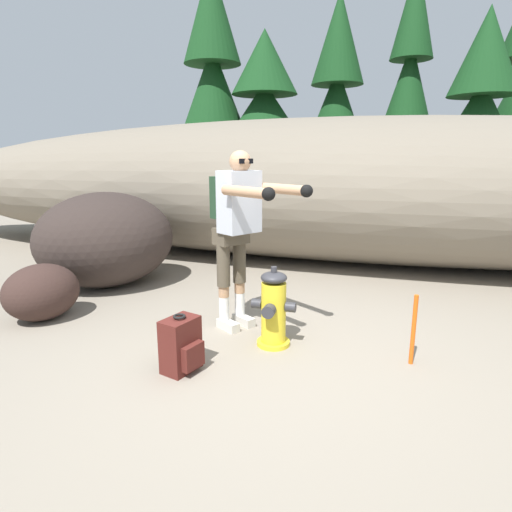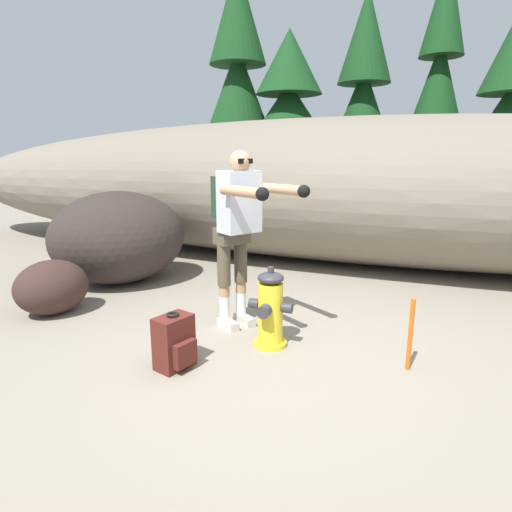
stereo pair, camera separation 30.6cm
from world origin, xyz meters
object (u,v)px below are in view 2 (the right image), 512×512
at_px(fire_hydrant, 270,310).
at_px(boulder_large, 119,237).
at_px(utility_worker, 238,219).
at_px(spare_backpack, 174,343).
at_px(survey_stake, 410,335).
at_px(boulder_mid, 52,287).

relative_size(fire_hydrant, boulder_large, 0.41).
height_order(fire_hydrant, utility_worker, utility_worker).
height_order(utility_worker, boulder_large, utility_worker).
bearing_deg(spare_backpack, survey_stake, 36.69).
bearing_deg(spare_backpack, utility_worker, 96.80).
bearing_deg(spare_backpack, fire_hydrant, 65.35).
distance_m(boulder_mid, survey_stake, 3.68).
bearing_deg(spare_backpack, boulder_large, 153.62).
bearing_deg(boulder_mid, utility_worker, 10.39).
bearing_deg(survey_stake, spare_backpack, -159.16).
bearing_deg(fire_hydrant, utility_worker, 148.10).
xyz_separation_m(fire_hydrant, boulder_large, (-2.58, 1.14, 0.28)).
height_order(fire_hydrant, spare_backpack, fire_hydrant).
xyz_separation_m(fire_hydrant, boulder_mid, (-2.48, -0.11, -0.04)).
xyz_separation_m(utility_worker, survey_stake, (1.62, -0.27, -0.81)).
distance_m(boulder_large, survey_stake, 3.95).
xyz_separation_m(boulder_large, survey_stake, (3.77, -1.15, -0.32)).
xyz_separation_m(fire_hydrant, survey_stake, (1.19, -0.00, -0.04)).
height_order(utility_worker, survey_stake, utility_worker).
bearing_deg(fire_hydrant, spare_backpack, -130.50).
height_order(boulder_large, boulder_mid, boulder_large).
height_order(fire_hydrant, survey_stake, fire_hydrant).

